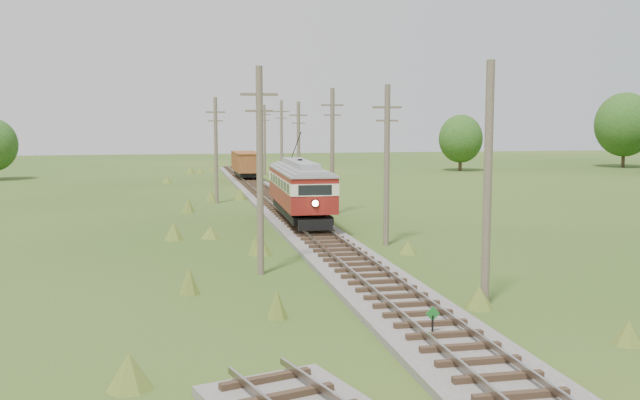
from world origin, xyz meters
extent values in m
plane|color=#234715|center=(0.00, 0.00, 0.00)|extent=(260.00, 260.00, 0.00)
cube|color=#605B54|center=(0.00, 34.00, 0.12)|extent=(3.60, 96.00, 0.25)
cube|color=#726659|center=(-0.72, 34.00, 0.48)|extent=(0.08, 96.00, 0.17)
cube|color=#726659|center=(0.72, 34.00, 0.48)|extent=(0.08, 96.00, 0.17)
cube|color=#2D2116|center=(0.00, 34.00, 0.33)|extent=(2.40, 96.00, 0.16)
cylinder|color=black|center=(-0.20, 1.50, 0.40)|extent=(0.06, 0.06, 0.80)
cube|color=#186E23|center=(-0.20, 1.50, 0.85)|extent=(0.45, 0.03, 0.45)
cube|color=black|center=(0.00, 26.06, 1.00)|extent=(2.62, 10.81, 0.44)
cube|color=maroon|center=(0.00, 26.06, 1.97)|extent=(3.06, 11.76, 1.07)
cube|color=beige|center=(0.00, 26.06, 2.85)|extent=(3.09, 11.82, 0.68)
cube|color=black|center=(0.00, 26.06, 2.85)|extent=(3.10, 11.29, 0.54)
cube|color=maroon|center=(0.00, 26.06, 3.33)|extent=(3.06, 11.76, 0.29)
cube|color=gray|center=(0.00, 26.06, 3.66)|extent=(3.12, 11.87, 0.37)
cube|color=gray|center=(0.00, 26.06, 3.99)|extent=(1.48, 8.79, 0.39)
sphere|color=#FFF2BF|center=(-0.17, 20.15, 2.12)|extent=(0.35, 0.35, 0.35)
cylinder|color=black|center=(0.05, 27.82, 5.09)|extent=(0.19, 4.54, 1.88)
cylinder|color=black|center=(-0.86, 21.67, 0.95)|extent=(0.14, 0.78, 0.78)
cylinder|color=black|center=(0.60, 21.63, 0.95)|extent=(0.14, 0.78, 0.78)
cylinder|color=black|center=(-0.60, 30.50, 0.95)|extent=(0.14, 0.78, 0.78)
cylinder|color=black|center=(0.86, 30.46, 0.95)|extent=(0.14, 0.78, 0.78)
cube|color=black|center=(0.00, 60.96, 0.91)|extent=(2.19, 7.19, 0.50)
cube|color=brown|center=(0.00, 60.96, 2.15)|extent=(2.72, 7.99, 1.99)
cube|color=brown|center=(0.00, 60.96, 3.19)|extent=(2.77, 8.15, 0.12)
cylinder|color=black|center=(-0.70, 58.57, 0.96)|extent=(0.13, 0.80, 0.79)
cylinder|color=black|center=(0.79, 58.59, 0.96)|extent=(0.13, 0.80, 0.79)
cylinder|color=black|center=(-0.79, 63.34, 0.96)|extent=(0.13, 0.80, 0.79)
cylinder|color=black|center=(0.70, 63.36, 0.96)|extent=(0.13, 0.80, 0.79)
cone|color=gray|center=(3.32, 52.48, 0.68)|extent=(3.63, 3.63, 1.36)
cone|color=gray|center=(4.23, 51.34, 0.40)|extent=(2.04, 2.04, 0.79)
cylinder|color=brown|center=(3.10, 5.00, 4.40)|extent=(0.30, 0.30, 8.80)
cylinder|color=brown|center=(3.30, 18.00, 4.30)|extent=(0.30, 0.30, 8.60)
cube|color=brown|center=(3.30, 18.00, 7.40)|extent=(1.60, 0.12, 0.12)
cube|color=brown|center=(3.30, 18.00, 6.70)|extent=(1.20, 0.10, 0.10)
cylinder|color=brown|center=(3.20, 31.00, 4.50)|extent=(0.30, 0.30, 9.00)
cube|color=brown|center=(3.20, 31.00, 7.80)|extent=(1.60, 0.12, 0.12)
cube|color=brown|center=(3.20, 31.00, 7.10)|extent=(1.20, 0.10, 0.10)
cylinder|color=brown|center=(3.00, 44.00, 4.20)|extent=(0.30, 0.30, 8.40)
cube|color=brown|center=(3.00, 44.00, 7.20)|extent=(1.60, 0.12, 0.12)
cube|color=brown|center=(3.00, 44.00, 6.50)|extent=(1.20, 0.10, 0.10)
cylinder|color=brown|center=(3.40, 57.00, 4.45)|extent=(0.30, 0.30, 8.90)
cube|color=brown|center=(3.40, 57.00, 7.70)|extent=(1.60, 0.12, 0.12)
cube|color=brown|center=(3.40, 57.00, 7.00)|extent=(1.20, 0.10, 0.10)
cylinder|color=brown|center=(3.20, 70.00, 4.35)|extent=(0.30, 0.30, 8.70)
cube|color=brown|center=(3.20, 70.00, 7.50)|extent=(1.60, 0.12, 0.12)
cube|color=brown|center=(3.20, 70.00, 6.80)|extent=(1.20, 0.10, 0.10)
cylinder|color=brown|center=(-4.20, 12.00, 4.50)|extent=(0.30, 0.30, 9.00)
cube|color=brown|center=(-4.20, 12.00, 7.80)|extent=(1.60, 0.12, 0.12)
cube|color=brown|center=(-4.20, 12.00, 7.10)|extent=(1.20, 0.10, 0.10)
cylinder|color=brown|center=(-4.50, 40.00, 4.30)|extent=(0.30, 0.30, 8.60)
cube|color=brown|center=(-4.50, 40.00, 7.40)|extent=(1.60, 0.12, 0.12)
cube|color=brown|center=(-4.50, 40.00, 6.70)|extent=(1.20, 0.10, 0.10)
cylinder|color=#38281C|center=(56.00, 74.00, 1.80)|extent=(0.50, 0.50, 3.60)
ellipsoid|color=#1B4615|center=(56.00, 74.00, 6.20)|extent=(8.40, 8.40, 9.24)
cylinder|color=#38281C|center=(30.00, 72.00, 1.26)|extent=(0.50, 0.50, 2.52)
ellipsoid|color=#1B4615|center=(30.00, 72.00, 4.34)|extent=(5.88, 5.88, 6.47)
camera|label=1|loc=(-7.76, -18.50, 6.66)|focal=40.00mm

